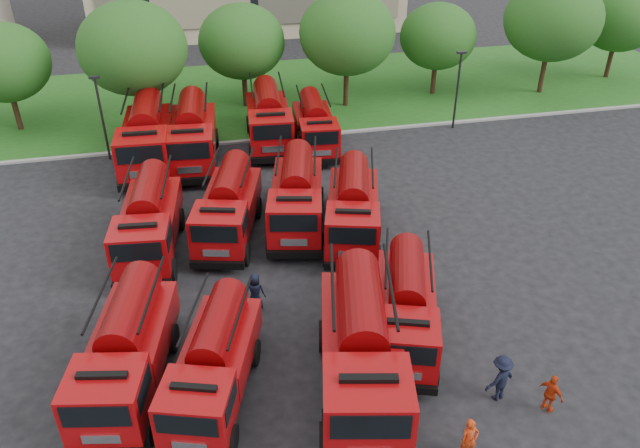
{
  "coord_description": "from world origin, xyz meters",
  "views": [
    {
      "loc": [
        -5.07,
        -18.65,
        16.36
      ],
      "look_at": [
        0.06,
        4.35,
        1.8
      ],
      "focal_mm": 35.0,
      "sensor_mm": 36.0,
      "label": 1
    }
  ],
  "objects_px": {
    "fire_truck_1": "(214,363)",
    "fire_truck_8": "(147,136)",
    "fire_truck_9": "(192,134)",
    "fire_truck_11": "(315,125)",
    "fire_truck_6": "(297,196)",
    "firefighter_4": "(256,308)",
    "fire_truck_3": "(406,307)",
    "fire_truck_7": "(353,208)",
    "firefighter_2": "(547,410)",
    "fire_truck_4": "(149,220)",
    "fire_truck_10": "(269,118)",
    "fire_truck_5": "(228,206)",
    "fire_truck_0": "(126,350)",
    "firefighter_3": "(497,397)",
    "fire_truck_2": "(362,349)",
    "firefighter_5": "(358,237)"
  },
  "relations": [
    {
      "from": "fire_truck_3",
      "to": "fire_truck_6",
      "type": "distance_m",
      "value": 9.32
    },
    {
      "from": "fire_truck_1",
      "to": "fire_truck_4",
      "type": "distance_m",
      "value": 9.85
    },
    {
      "from": "fire_truck_5",
      "to": "firefighter_4",
      "type": "distance_m",
      "value": 6.08
    },
    {
      "from": "fire_truck_1",
      "to": "fire_truck_8",
      "type": "xyz_separation_m",
      "value": [
        -2.37,
        18.8,
        0.38
      ]
    },
    {
      "from": "fire_truck_6",
      "to": "fire_truck_7",
      "type": "relative_size",
      "value": 1.03
    },
    {
      "from": "fire_truck_5",
      "to": "fire_truck_8",
      "type": "height_order",
      "value": "fire_truck_8"
    },
    {
      "from": "firefighter_5",
      "to": "fire_truck_6",
      "type": "bearing_deg",
      "value": -33.93
    },
    {
      "from": "fire_truck_0",
      "to": "fire_truck_2",
      "type": "distance_m",
      "value": 7.99
    },
    {
      "from": "fire_truck_7",
      "to": "fire_truck_11",
      "type": "bearing_deg",
      "value": 103.68
    },
    {
      "from": "fire_truck_1",
      "to": "fire_truck_10",
      "type": "height_order",
      "value": "fire_truck_10"
    },
    {
      "from": "fire_truck_9",
      "to": "fire_truck_8",
      "type": "bearing_deg",
      "value": -176.76
    },
    {
      "from": "fire_truck_7",
      "to": "firefighter_2",
      "type": "xyz_separation_m",
      "value": [
        3.57,
        -11.92,
        -1.57
      ]
    },
    {
      "from": "fire_truck_11",
      "to": "fire_truck_4",
      "type": "bearing_deg",
      "value": -130.77
    },
    {
      "from": "fire_truck_7",
      "to": "fire_truck_1",
      "type": "bearing_deg",
      "value": -113.56
    },
    {
      "from": "fire_truck_7",
      "to": "fire_truck_3",
      "type": "bearing_deg",
      "value": -73.84
    },
    {
      "from": "fire_truck_1",
      "to": "fire_truck_8",
      "type": "distance_m",
      "value": 18.95
    },
    {
      "from": "fire_truck_4",
      "to": "firefighter_2",
      "type": "relative_size",
      "value": 4.71
    },
    {
      "from": "fire_truck_4",
      "to": "fire_truck_6",
      "type": "height_order",
      "value": "fire_truck_6"
    },
    {
      "from": "fire_truck_2",
      "to": "fire_truck_11",
      "type": "xyz_separation_m",
      "value": [
        2.68,
        19.88,
        -0.29
      ]
    },
    {
      "from": "fire_truck_1",
      "to": "fire_truck_2",
      "type": "distance_m",
      "value": 4.98
    },
    {
      "from": "fire_truck_1",
      "to": "firefighter_4",
      "type": "xyz_separation_m",
      "value": [
        1.93,
        4.31,
        -1.45
      ]
    },
    {
      "from": "fire_truck_5",
      "to": "firefighter_2",
      "type": "xyz_separation_m",
      "value": [
        9.3,
        -13.34,
        -1.57
      ]
    },
    {
      "from": "fire_truck_4",
      "to": "fire_truck_11",
      "type": "relative_size",
      "value": 1.09
    },
    {
      "from": "fire_truck_0",
      "to": "fire_truck_6",
      "type": "height_order",
      "value": "fire_truck_6"
    },
    {
      "from": "fire_truck_2",
      "to": "fire_truck_6",
      "type": "xyz_separation_m",
      "value": [
        -0.12,
        11.16,
        -0.15
      ]
    },
    {
      "from": "fire_truck_5",
      "to": "fire_truck_10",
      "type": "height_order",
      "value": "fire_truck_10"
    },
    {
      "from": "fire_truck_1",
      "to": "fire_truck_11",
      "type": "distance_m",
      "value": 20.53
    },
    {
      "from": "fire_truck_1",
      "to": "fire_truck_3",
      "type": "height_order",
      "value": "fire_truck_3"
    },
    {
      "from": "fire_truck_4",
      "to": "fire_truck_8",
      "type": "relative_size",
      "value": 0.89
    },
    {
      "from": "fire_truck_5",
      "to": "fire_truck_3",
      "type": "bearing_deg",
      "value": -41.76
    },
    {
      "from": "fire_truck_5",
      "to": "fire_truck_7",
      "type": "xyz_separation_m",
      "value": [
        5.73,
        -1.41,
        0.01
      ]
    },
    {
      "from": "fire_truck_5",
      "to": "fire_truck_6",
      "type": "xyz_separation_m",
      "value": [
        3.33,
        0.18,
        0.06
      ]
    },
    {
      "from": "fire_truck_10",
      "to": "firefighter_4",
      "type": "xyz_separation_m",
      "value": [
        -3.01,
        -16.0,
        -1.7
      ]
    },
    {
      "from": "firefighter_3",
      "to": "fire_truck_5",
      "type": "bearing_deg",
      "value": -76.05
    },
    {
      "from": "fire_truck_1",
      "to": "fire_truck_6",
      "type": "height_order",
      "value": "fire_truck_6"
    },
    {
      "from": "fire_truck_8",
      "to": "fire_truck_11",
      "type": "distance_m",
      "value": 9.96
    },
    {
      "from": "fire_truck_11",
      "to": "firefighter_4",
      "type": "height_order",
      "value": "fire_truck_11"
    },
    {
      "from": "fire_truck_5",
      "to": "fire_truck_9",
      "type": "xyz_separation_m",
      "value": [
        -1.29,
        8.56,
        0.2
      ]
    },
    {
      "from": "fire_truck_11",
      "to": "firefighter_2",
      "type": "relative_size",
      "value": 4.33
    },
    {
      "from": "fire_truck_3",
      "to": "fire_truck_6",
      "type": "xyz_separation_m",
      "value": [
        -2.45,
        8.99,
        0.15
      ]
    },
    {
      "from": "fire_truck_7",
      "to": "fire_truck_9",
      "type": "bearing_deg",
      "value": 141.01
    },
    {
      "from": "firefighter_3",
      "to": "firefighter_5",
      "type": "height_order",
      "value": "firefighter_3"
    },
    {
      "from": "fire_truck_3",
      "to": "fire_truck_4",
      "type": "xyz_separation_m",
      "value": [
        -9.43,
        8.24,
        0.13
      ]
    },
    {
      "from": "fire_truck_4",
      "to": "fire_truck_7",
      "type": "bearing_deg",
      "value": 1.21
    },
    {
      "from": "fire_truck_5",
      "to": "firefighter_3",
      "type": "height_order",
      "value": "fire_truck_5"
    },
    {
      "from": "fire_truck_6",
      "to": "firefighter_4",
      "type": "relative_size",
      "value": 4.41
    },
    {
      "from": "fire_truck_2",
      "to": "fire_truck_4",
      "type": "distance_m",
      "value": 12.6
    },
    {
      "from": "fire_truck_1",
      "to": "fire_truck_11",
      "type": "height_order",
      "value": "fire_truck_11"
    },
    {
      "from": "fire_truck_9",
      "to": "fire_truck_11",
      "type": "bearing_deg",
      "value": 7.5
    },
    {
      "from": "fire_truck_2",
      "to": "fire_truck_5",
      "type": "xyz_separation_m",
      "value": [
        -3.45,
        10.97,
        -0.21
      ]
    }
  ]
}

